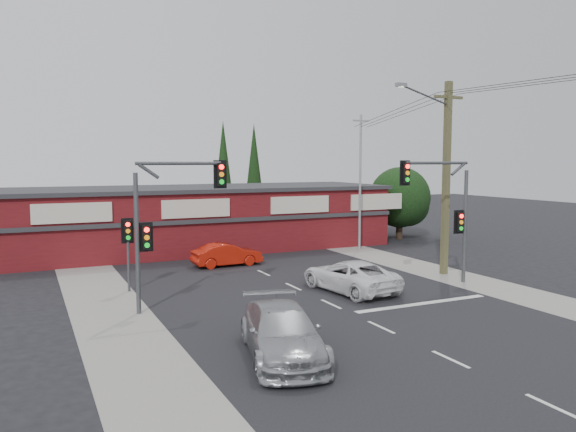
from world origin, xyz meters
name	(u,v)px	position (x,y,z in m)	size (l,w,h in m)	color
ground	(332,305)	(0.00, 0.00, 0.00)	(120.00, 120.00, 0.00)	black
road_strip	(282,281)	(0.00, 5.00, 0.01)	(14.00, 70.00, 0.01)	black
verge_left	(102,299)	(-8.50, 5.00, 0.01)	(3.00, 70.00, 0.02)	gray
verge_right	(419,267)	(8.50, 5.00, 0.01)	(3.00, 70.00, 0.02)	gray
stop_line	(423,303)	(3.50, -1.50, 0.01)	(6.50, 0.35, 0.01)	silver
white_suv	(350,276)	(1.96, 1.78, 0.71)	(2.37, 5.14, 1.43)	white
silver_suv	(282,332)	(-4.47, -4.80, 0.77)	(2.15, 5.29, 1.54)	#A4A7A9
red_sedan	(227,254)	(-1.06, 10.13, 0.65)	(1.38, 3.96, 1.30)	#B81A0B
lane_dashes	(311,295)	(0.00, 1.86, 0.01)	(0.12, 41.32, 0.01)	silver
shop_building	(194,218)	(-0.99, 16.99, 2.13)	(27.30, 8.40, 4.22)	#541015
tree_cluster	(398,201)	(14.69, 15.44, 2.90)	(5.90, 5.10, 5.50)	#2D2116
conifer_near	(223,167)	(3.50, 24.00, 5.48)	(1.80, 1.80, 9.25)	#2D2116
conifer_far	(254,166)	(7.00, 26.00, 5.48)	(1.80, 1.80, 9.25)	#2D2116
traffic_mast_left	(164,213)	(-6.43, 2.00, 3.93)	(3.77, 0.27, 5.97)	#47494C
traffic_mast_right	(447,203)	(6.86, 1.00, 3.95)	(3.96, 0.27, 5.97)	#47494C
pedestal_signal	(128,239)	(-7.20, 6.01, 2.41)	(0.55, 0.27, 3.38)	#47494C
utility_pole	(445,172)	(8.36, 2.99, 5.40)	(4.38, 0.59, 10.00)	brown
steel_pole	(360,180)	(9.00, 12.00, 4.70)	(1.20, 0.16, 9.00)	gray
power_lines	(536,88)	(8.47, -2.47, 9.04)	(2.01, 29.00, 1.22)	black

